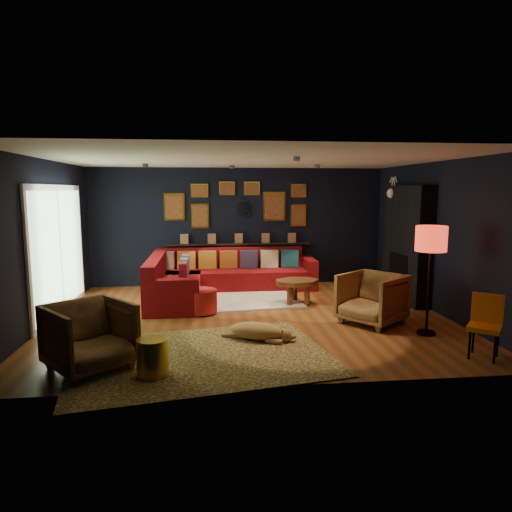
{
  "coord_description": "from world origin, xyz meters",
  "views": [
    {
      "loc": [
        -0.71,
        -7.4,
        2.11
      ],
      "look_at": [
        0.13,
        0.3,
        0.99
      ],
      "focal_mm": 32.0,
      "sensor_mm": 36.0,
      "label": 1
    }
  ],
  "objects": [
    {
      "name": "gallery_wall",
      "position": [
        -0.01,
        2.72,
        1.81
      ],
      "size": [
        3.15,
        0.04,
        1.02
      ],
      "color": "gold",
      "rests_on": "room_walls"
    },
    {
      "name": "dog",
      "position": [
        -0.03,
        -1.22,
        0.19
      ],
      "size": [
        1.2,
        0.91,
        0.34
      ],
      "primitive_type": null,
      "rotation": [
        0.0,
        0.0,
        -0.4
      ],
      "color": "#AA8443",
      "rests_on": "leopard_rug"
    },
    {
      "name": "floor",
      "position": [
        0.0,
        0.0,
        0.0
      ],
      "size": [
        6.5,
        6.5,
        0.0
      ],
      "primitive_type": "plane",
      "color": "brown",
      "rests_on": "ground"
    },
    {
      "name": "fireplace",
      "position": [
        3.09,
        0.9,
        1.02
      ],
      "size": [
        0.31,
        1.6,
        2.2
      ],
      "color": "black",
      "rests_on": "ground"
    },
    {
      "name": "orange_chair",
      "position": [
        2.79,
        -2.16,
        0.47
      ],
      "size": [
        0.53,
        0.53,
        0.81
      ],
      "rotation": [
        0.0,
        0.0,
        -0.7
      ],
      "color": "black",
      "rests_on": "ground"
    },
    {
      "name": "floor_lamp",
      "position": [
        2.5,
        -1.2,
        1.35
      ],
      "size": [
        0.44,
        0.44,
        1.6
      ],
      "color": "black",
      "rests_on": "ground"
    },
    {
      "name": "deer_head",
      "position": [
        3.14,
        1.4,
        2.05
      ],
      "size": [
        0.5,
        0.28,
        0.45
      ],
      "color": "white",
      "rests_on": "fireplace"
    },
    {
      "name": "armchair_left",
      "position": [
        -2.1,
        -2.05,
        0.45
      ],
      "size": [
        1.18,
        1.18,
        0.89
      ],
      "primitive_type": "imported",
      "rotation": [
        0.0,
        0.0,
        0.7
      ],
      "color": "#CB8A47",
      "rests_on": "ground"
    },
    {
      "name": "sectional",
      "position": [
        -0.61,
        1.81,
        0.32
      ],
      "size": [
        3.41,
        2.69,
        0.86
      ],
      "color": "maroon",
      "rests_on": "ground"
    },
    {
      "name": "ledge",
      "position": [
        0.0,
        2.68,
        0.92
      ],
      "size": [
        3.2,
        0.12,
        0.04
      ],
      "primitive_type": "cube",
      "color": "black",
      "rests_on": "room_walls"
    },
    {
      "name": "gold_stool",
      "position": [
        -1.34,
        -2.35,
        0.22
      ],
      "size": [
        0.36,
        0.36,
        0.45
      ],
      "primitive_type": "cylinder",
      "color": "gold",
      "rests_on": "ground"
    },
    {
      "name": "sunburst_mirror",
      "position": [
        0.1,
        2.72,
        1.7
      ],
      "size": [
        0.47,
        0.16,
        0.47
      ],
      "color": "silver",
      "rests_on": "room_walls"
    },
    {
      "name": "room_walls",
      "position": [
        0.0,
        0.0,
        1.59
      ],
      "size": [
        6.5,
        6.5,
        6.5
      ],
      "color": "black",
      "rests_on": "ground"
    },
    {
      "name": "leopard_rug",
      "position": [
        -0.8,
        -1.8,
        0.01
      ],
      "size": [
        3.56,
        2.83,
        0.02
      ],
      "primitive_type": "cube",
      "rotation": [
        0.0,
        0.0,
        0.18
      ],
      "color": "tan",
      "rests_on": "ground"
    },
    {
      "name": "ceiling_spots",
      "position": [
        -0.0,
        0.8,
        2.56
      ],
      "size": [
        3.3,
        2.5,
        0.06
      ],
      "color": "black",
      "rests_on": "room_walls"
    },
    {
      "name": "coffee_table",
      "position": [
        0.95,
        0.78,
        0.37
      ],
      "size": [
        0.99,
        0.83,
        0.43
      ],
      "rotation": [
        0.0,
        0.0,
        0.24
      ],
      "color": "brown",
      "rests_on": "shag_rug"
    },
    {
      "name": "shag_rug",
      "position": [
        -0.18,
        1.17,
        0.02
      ],
      "size": [
        2.52,
        1.98,
        0.03
      ],
      "primitive_type": "cube",
      "rotation": [
        0.0,
        0.0,
        0.13
      ],
      "color": "silver",
      "rests_on": "ground"
    },
    {
      "name": "armchair_right",
      "position": [
        1.89,
        -0.58,
        0.45
      ],
      "size": [
        1.17,
        1.18,
        0.89
      ],
      "primitive_type": "imported",
      "rotation": [
        0.0,
        0.0,
        -0.91
      ],
      "color": "#CB8A47",
      "rests_on": "ground"
    },
    {
      "name": "sliding_door",
      "position": [
        -3.22,
        0.6,
        1.1
      ],
      "size": [
        0.06,
        2.8,
        2.2
      ],
      "color": "white",
      "rests_on": "ground"
    },
    {
      "name": "pouf",
      "position": [
        -0.84,
        0.32,
        0.22
      ],
      "size": [
        0.59,
        0.59,
        0.38
      ],
      "primitive_type": "cylinder",
      "color": "#A71C1B",
      "rests_on": "shag_rug"
    }
  ]
}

